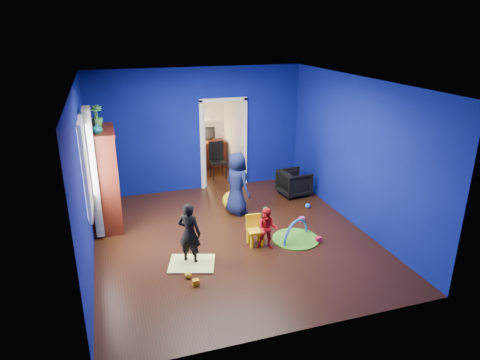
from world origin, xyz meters
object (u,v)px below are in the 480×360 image
object	(u,v)px
play_mat	(296,239)
folding_chair	(218,161)
crt_tv	(105,177)
toddler_red	(267,229)
tv_armoire	(103,179)
armchair	(294,183)
child_navy	(237,184)
vase	(97,128)
kid_chair	(255,232)
study_desk	(209,154)
child_black	(189,233)
hopper_ball	(232,200)

from	to	relation	value
play_mat	folding_chair	world-z (taller)	folding_chair
crt_tv	play_mat	bearing A→B (deg)	-27.74
toddler_red	tv_armoire	distance (m)	3.33
armchair	child_navy	world-z (taller)	child_navy
vase	kid_chair	xyz separation A→B (m)	(2.55, -1.36, -1.80)
tv_armoire	study_desk	xyz separation A→B (m)	(2.82, 2.95, -0.60)
play_mat	child_black	bearing A→B (deg)	-174.92
play_mat	study_desk	distance (m)	4.72
study_desk	child_navy	bearing A→B (deg)	-93.27
play_mat	folding_chair	xyz separation A→B (m)	(-0.51, 3.72, 0.45)
play_mat	hopper_ball	bearing A→B (deg)	113.12
crt_tv	study_desk	bearing A→B (deg)	46.72
child_navy	crt_tv	size ratio (longest dim) A/B	1.92
crt_tv	study_desk	distance (m)	4.11
vase	folding_chair	bearing A→B (deg)	39.10
armchair	study_desk	bearing A→B (deg)	21.78
crt_tv	kid_chair	xyz separation A→B (m)	(2.51, -1.66, -0.77)
armchair	kid_chair	bearing A→B (deg)	133.75
toddler_red	kid_chair	size ratio (longest dim) A/B	1.55
child_black	folding_chair	size ratio (longest dim) A/B	1.17
child_black	tv_armoire	distance (m)	2.35
child_black	armchair	bearing A→B (deg)	-108.18
hopper_ball	study_desk	size ratio (longest dim) A/B	0.45
child_black	child_navy	bearing A→B (deg)	-94.69
child_navy	hopper_ball	distance (m)	0.54
armchair	crt_tv	size ratio (longest dim) A/B	0.94
play_mat	study_desk	world-z (taller)	study_desk
toddler_red	armchair	bearing A→B (deg)	79.18
tv_armoire	study_desk	size ratio (longest dim) A/B	2.23
toddler_red	kid_chair	world-z (taller)	toddler_red
child_black	play_mat	bearing A→B (deg)	-140.57
vase	crt_tv	size ratio (longest dim) A/B	0.27
toddler_red	vase	distance (m)	3.53
kid_chair	play_mat	size ratio (longest dim) A/B	0.57
armchair	child_navy	distance (m)	1.73
armchair	toddler_red	xyz separation A→B (m)	(-1.52, -2.20, 0.09)
child_black	toddler_red	size ratio (longest dim) A/B	1.39
child_black	hopper_ball	distance (m)	2.33
toddler_red	tv_armoire	world-z (taller)	tv_armoire
vase	armchair	bearing A→B (deg)	8.56
crt_tv	play_mat	size ratio (longest dim) A/B	0.80
armchair	hopper_ball	xyz separation A→B (m)	(-1.63, -0.33, -0.10)
hopper_ball	play_mat	distance (m)	1.89
toddler_red	play_mat	distance (m)	0.75
armchair	folding_chair	xyz separation A→B (m)	(-1.40, 1.66, 0.16)
hopper_ball	play_mat	bearing A→B (deg)	-66.88
play_mat	kid_chair	bearing A→B (deg)	175.26
child_navy	armchair	bearing A→B (deg)	-91.56
toddler_red	crt_tv	world-z (taller)	crt_tv
crt_tv	study_desk	xyz separation A→B (m)	(2.78, 2.95, -0.65)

